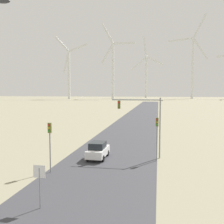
{
  "coord_description": "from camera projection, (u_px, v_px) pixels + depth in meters",
  "views": [
    {
      "loc": [
        5.04,
        -7.87,
        7.42
      ],
      "look_at": [
        0.0,
        20.51,
        5.04
      ],
      "focal_mm": 42.0,
      "sensor_mm": 36.0,
      "label": 1
    }
  ],
  "objects": [
    {
      "name": "road_surface",
      "position": [
        134.0,
        125.0,
        56.32
      ],
      "size": [
        10.0,
        240.0,
        0.01
      ],
      "color": "#38383D",
      "rests_on": "ground"
    },
    {
      "name": "stop_sign_near",
      "position": [
        40.0,
        178.0,
        16.35
      ],
      "size": [
        0.81,
        0.07,
        2.78
      ],
      "color": "gray",
      "rests_on": "ground"
    },
    {
      "name": "traffic_light_post_near_left",
      "position": [
        50.0,
        136.0,
        23.43
      ],
      "size": [
        0.28,
        0.33,
        4.53
      ],
      "color": "gray",
      "rests_on": "ground"
    },
    {
      "name": "traffic_light_post_near_right",
      "position": [
        157.0,
        130.0,
        27.4
      ],
      "size": [
        0.28,
        0.34,
        4.57
      ],
      "color": "gray",
      "rests_on": "ground"
    },
    {
      "name": "traffic_light_mast_overhead",
      "position": [
        143.0,
        115.0,
        28.63
      ],
      "size": [
        5.37,
        0.35,
        6.64
      ],
      "color": "gray",
      "rests_on": "ground"
    },
    {
      "name": "car_approaching",
      "position": [
        98.0,
        150.0,
        28.56
      ],
      "size": [
        1.88,
        4.13,
        1.83
      ],
      "color": "white",
      "rests_on": "ground"
    },
    {
      "name": "wind_turbine_far_left",
      "position": [
        69.0,
        69.0,
        225.37
      ],
      "size": [
        31.71,
        7.1,
        54.68
      ],
      "color": "silver",
      "rests_on": "ground"
    },
    {
      "name": "wind_turbine_left",
      "position": [
        113.0,
        65.0,
        227.76
      ],
      "size": [
        30.3,
        3.18,
        65.4
      ],
      "color": "silver",
      "rests_on": "ground"
    },
    {
      "name": "wind_turbine_center",
      "position": [
        146.0,
        72.0,
        265.66
      ],
      "size": [
        32.37,
        17.02,
        61.67
      ],
      "color": "silver",
      "rests_on": "ground"
    },
    {
      "name": "wind_turbine_right",
      "position": [
        193.0,
        62.0,
        233.97
      ],
      "size": [
        34.42,
        9.86,
        74.19
      ],
      "color": "silver",
      "rests_on": "ground"
    }
  ]
}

